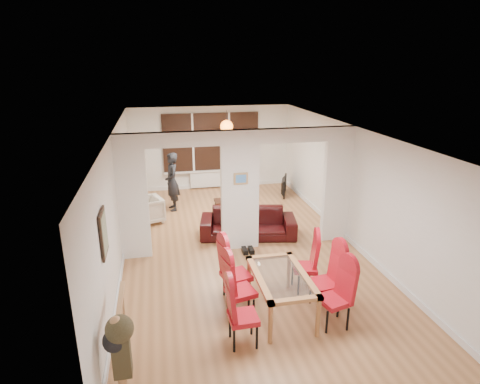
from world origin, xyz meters
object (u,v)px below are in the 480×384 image
object	(u,v)px
bowl	(239,198)
armchair	(148,210)
dining_chair_la	(243,313)
dining_chair_rc	(305,264)
television	(282,186)
dining_chair_rb	(326,279)
dining_chair_ra	(334,295)
bottle	(235,195)
dining_table	(281,294)
dining_chair_lb	(241,287)
dining_chair_lc	(236,271)
sofa	(248,223)
coffee_table	(232,203)
person	(172,182)

from	to	relation	value
bowl	armchair	bearing A→B (deg)	-164.72
dining_chair_la	dining_chair_rc	distance (m)	1.82
dining_chair_la	television	size ratio (longest dim) A/B	1.07
dining_chair_rb	armchair	world-z (taller)	dining_chair_rb
dining_chair_ra	bottle	world-z (taller)	dining_chair_ra
dining_table	dining_chair_lb	bearing A→B (deg)	177.42
dining_chair_la	armchair	distance (m)	5.18
dining_chair_la	bowl	bearing A→B (deg)	77.30
dining_chair_ra	bowl	xyz separation A→B (m)	(-0.33, 5.55, -0.28)
dining_chair_ra	bowl	distance (m)	5.57
dining_chair_lc	dining_chair_rb	bearing A→B (deg)	-34.53
armchair	dining_chair_rb	bearing A→B (deg)	14.59
sofa	dining_chair_ra	bearing A→B (deg)	-70.56
dining_chair_la	dining_chair_lb	distance (m)	0.64
dining_chair_lc	coffee_table	world-z (taller)	dining_chair_lc
dining_chair_rb	bowl	xyz separation A→B (m)	(-0.39, 5.10, -0.30)
dining_chair_la	armchair	xyz separation A→B (m)	(-1.40, 4.99, -0.18)
bowl	coffee_table	bearing A→B (deg)	-168.32
sofa	television	size ratio (longest dim) A/B	2.30
dining_chair_la	bottle	size ratio (longest dim) A/B	4.01
dining_table	coffee_table	xyz separation A→B (m)	(0.14, 5.02, -0.23)
dining_chair_la	dining_chair_lb	size ratio (longest dim) A/B	0.96
dining_table	dining_chair_ra	xyz separation A→B (m)	(0.70, -0.48, 0.18)
armchair	television	world-z (taller)	armchair
person	dining_chair_lc	bearing A→B (deg)	1.11
dining_chair_lc	dining_chair_rc	size ratio (longest dim) A/B	1.09
dining_chair_rc	television	distance (m)	5.41
dining_chair_lb	dining_chair_ra	xyz separation A→B (m)	(1.35, -0.51, -0.01)
dining_chair_lb	armchair	distance (m)	4.61
person	coffee_table	bearing A→B (deg)	75.43
dining_chair_rc	sofa	size ratio (longest dim) A/B	0.47
sofa	armchair	distance (m)	2.67
dining_table	coffee_table	distance (m)	5.03
sofa	person	distance (m)	2.72
dining_table	dining_chair_lb	world-z (taller)	dining_chair_lb
dining_chair_la	person	distance (m)	5.84
coffee_table	bowl	bearing A→B (deg)	11.68
dining_chair_lc	bottle	distance (m)	4.59
sofa	armchair	xyz separation A→B (m)	(-2.31, 1.33, 0.01)
dining_chair_ra	person	distance (m)	6.07
dining_chair_la	bowl	world-z (taller)	dining_chair_la
dining_chair_lc	coffee_table	distance (m)	4.61
dining_chair_ra	television	world-z (taller)	dining_chair_ra
person	dining_chair_lb	bearing A→B (deg)	-0.02
dining_chair_ra	television	bearing A→B (deg)	64.76
bottle	television	bearing A→B (deg)	27.67
dining_chair_la	dining_chair_lc	world-z (taller)	dining_chair_lc
dining_chair_la	television	distance (m)	6.96
dining_chair_ra	sofa	xyz separation A→B (m)	(-0.54, 3.53, -0.20)
dining_table	dining_chair_lb	xyz separation A→B (m)	(-0.65, 0.03, 0.19)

